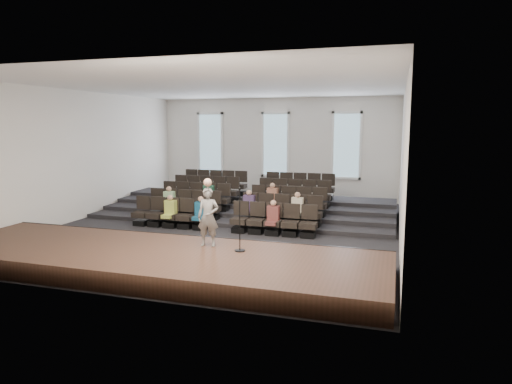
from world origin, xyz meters
TOP-DOWN VIEW (x-y plane):
  - ground at (0.00, 0.00)m, footprint 14.00×14.00m
  - ceiling at (0.00, 0.00)m, footprint 12.00×14.00m
  - wall_back at (0.00, 7.02)m, footprint 12.00×0.04m
  - wall_front at (0.00, -7.02)m, footprint 12.00×0.04m
  - wall_left at (-6.02, 0.00)m, footprint 0.04×14.00m
  - wall_right at (6.02, 0.00)m, footprint 0.04×14.00m
  - stage at (0.00, -5.10)m, footprint 11.80×3.60m
  - stage_lip at (0.00, -3.33)m, footprint 11.80×0.06m
  - risers at (0.00, 3.17)m, footprint 11.80×4.80m
  - seating_rows at (-0.00, 1.54)m, footprint 6.80×4.70m
  - windows at (0.00, 6.95)m, footprint 8.44×0.10m
  - audience at (0.00, 0.32)m, footprint 5.45×2.64m
  - speaker at (1.12, -4.22)m, footprint 0.62×0.46m
  - mic_stand at (2.09, -4.46)m, footprint 0.27×0.27m

SIDE VIEW (x-z plane):
  - ground at x=0.00m, z-range 0.00..0.00m
  - risers at x=0.00m, z-range -0.10..0.50m
  - stage at x=0.00m, z-range 0.00..0.50m
  - stage_lip at x=0.00m, z-range -0.01..0.51m
  - seating_rows at x=0.00m, z-range -0.15..1.52m
  - audience at x=0.00m, z-range 0.26..1.36m
  - mic_stand at x=2.09m, z-range 0.17..1.81m
  - speaker at x=1.12m, z-range 0.50..2.06m
  - wall_back at x=0.00m, z-range 0.00..5.00m
  - wall_front at x=0.00m, z-range 0.00..5.00m
  - wall_left at x=-6.02m, z-range 0.00..5.00m
  - wall_right at x=6.02m, z-range 0.00..5.00m
  - windows at x=0.00m, z-range 1.08..4.32m
  - ceiling at x=0.00m, z-range 5.00..5.02m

